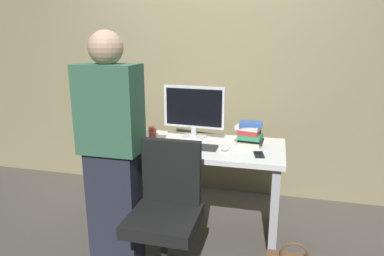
% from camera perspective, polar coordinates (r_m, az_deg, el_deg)
% --- Properties ---
extents(ground_plane, '(9.00, 9.00, 0.00)m').
position_cam_1_polar(ground_plane, '(3.14, 0.23, -15.66)').
color(ground_plane, '#4C4742').
extents(wall_back, '(6.40, 0.10, 3.00)m').
position_cam_1_polar(wall_back, '(3.53, 3.58, 13.20)').
color(wall_back, '#8C7F5B').
rests_on(wall_back, ground).
extents(desk, '(1.47, 0.69, 0.74)m').
position_cam_1_polar(desk, '(2.92, 0.24, -6.92)').
color(desk, white).
rests_on(desk, ground).
extents(office_chair, '(0.52, 0.52, 0.94)m').
position_cam_1_polar(office_chair, '(2.34, -4.26, -15.01)').
color(office_chair, black).
rests_on(office_chair, ground).
extents(person_at_desk, '(0.40, 0.24, 1.64)m').
position_cam_1_polar(person_at_desk, '(2.38, -13.08, -4.04)').
color(person_at_desk, '#262838').
rests_on(person_at_desk, ground).
extents(monitor, '(0.54, 0.16, 0.46)m').
position_cam_1_polar(monitor, '(2.96, 0.32, 3.13)').
color(monitor, silver).
rests_on(monitor, desk).
extents(keyboard, '(0.43, 0.14, 0.02)m').
position_cam_1_polar(keyboard, '(2.75, -0.22, -3.05)').
color(keyboard, '#262626').
rests_on(keyboard, desk).
extents(mouse, '(0.06, 0.10, 0.03)m').
position_cam_1_polar(mouse, '(2.70, 5.50, -3.33)').
color(mouse, white).
rests_on(mouse, desk).
extents(cup_near_keyboard, '(0.07, 0.07, 0.10)m').
position_cam_1_polar(cup_near_keyboard, '(2.82, -9.76, -2.00)').
color(cup_near_keyboard, white).
rests_on(cup_near_keyboard, desk).
extents(cup_by_monitor, '(0.07, 0.07, 0.09)m').
position_cam_1_polar(cup_by_monitor, '(3.07, -6.56, -0.62)').
color(cup_by_monitor, '#D84C3F').
rests_on(cup_by_monitor, desk).
extents(book_stack, '(0.23, 0.19, 0.20)m').
position_cam_1_polar(book_stack, '(2.82, 9.52, -0.96)').
color(book_stack, beige).
rests_on(book_stack, desk).
extents(cell_phone, '(0.09, 0.15, 0.01)m').
position_cam_1_polar(cell_phone, '(2.63, 11.02, -4.34)').
color(cell_phone, black).
rests_on(cell_phone, desk).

